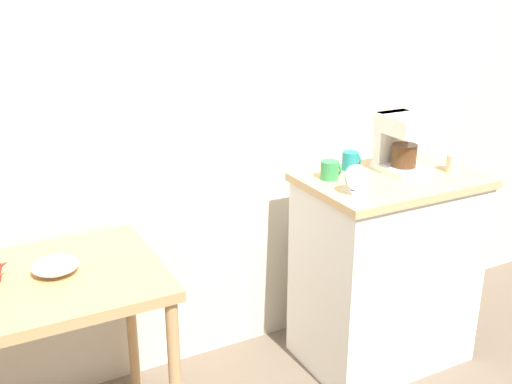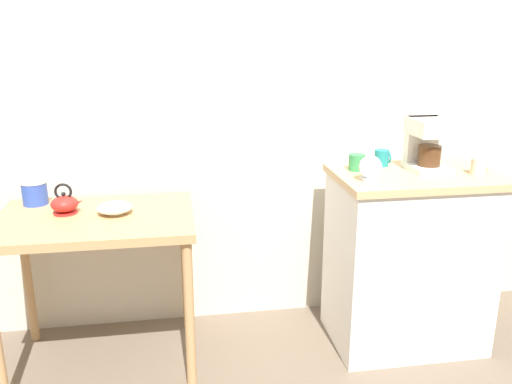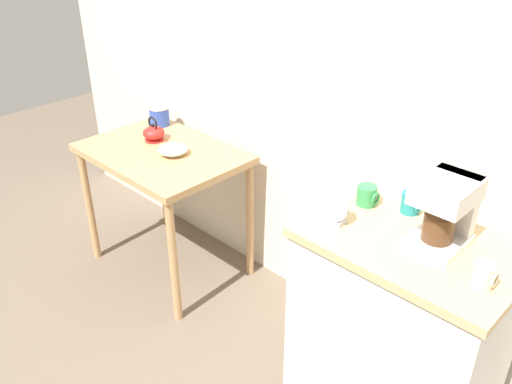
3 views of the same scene
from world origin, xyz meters
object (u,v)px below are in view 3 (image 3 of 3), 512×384
object	(u,v)px
coffee_maker	(446,208)
mug_tall_green	(367,195)
mug_dark_teal	(411,203)
bowl_stoneware	(173,149)
mug_small_cream	(484,275)
teakettle	(154,133)
table_clock	(336,210)
canister_enamel	(159,115)

from	to	relation	value
coffee_maker	mug_tall_green	bearing A→B (deg)	172.47
mug_dark_teal	bowl_stoneware	bearing A→B (deg)	-174.56
coffee_maker	mug_dark_teal	xyz separation A→B (m)	(-0.18, 0.11, -0.10)
mug_tall_green	mug_small_cream	bearing A→B (deg)	-17.33
teakettle	mug_tall_green	world-z (taller)	mug_tall_green
bowl_stoneware	mug_small_cream	bearing A→B (deg)	-3.70
teakettle	mug_small_cream	bearing A→B (deg)	-4.46
mug_small_cream	table_clock	distance (m)	0.56
canister_enamel	teakettle	bearing A→B (deg)	-44.80
teakettle	mug_small_cream	distance (m)	1.96
canister_enamel	coffee_maker	distance (m)	1.93
bowl_stoneware	coffee_maker	distance (m)	1.54
mug_tall_green	table_clock	size ratio (longest dim) A/B	0.72
canister_enamel	mug_small_cream	size ratio (longest dim) A/B	1.53
bowl_stoneware	mug_dark_teal	xyz separation A→B (m)	(1.33, 0.13, 0.16)
teakettle	table_clock	distance (m)	1.41
bowl_stoneware	table_clock	world-z (taller)	table_clock
bowl_stoneware	table_clock	bearing A→B (deg)	-6.70
coffee_maker	table_clock	distance (m)	0.39
bowl_stoneware	mug_tall_green	xyz separation A→B (m)	(1.18, 0.06, 0.15)
canister_enamel	coffee_maker	xyz separation A→B (m)	(1.91, -0.19, 0.22)
teakettle	mug_tall_green	xyz separation A→B (m)	(1.40, 0.02, 0.14)
mug_small_cream	coffee_maker	bearing A→B (deg)	149.02
teakettle	mug_dark_teal	distance (m)	1.57
mug_small_cream	table_clock	size ratio (longest dim) A/B	0.67
teakettle	mug_dark_teal	world-z (taller)	mug_dark_teal
mug_tall_green	table_clock	xyz separation A→B (m)	(-0.01, -0.20, 0.01)
bowl_stoneware	mug_dark_teal	size ratio (longest dim) A/B	1.93
teakettle	mug_dark_teal	bearing A→B (deg)	3.17
mug_small_cream	table_clock	xyz separation A→B (m)	(-0.56, -0.03, 0.01)
bowl_stoneware	mug_dark_teal	world-z (taller)	mug_dark_teal
bowl_stoneware	mug_small_cream	size ratio (longest dim) A/B	2.02
canister_enamel	table_clock	xyz separation A→B (m)	(1.56, -0.35, 0.14)
bowl_stoneware	mug_small_cream	world-z (taller)	mug_small_cream
bowl_stoneware	mug_tall_green	world-z (taller)	mug_tall_green
teakettle	canister_enamel	xyz separation A→B (m)	(-0.17, 0.17, 0.01)
mug_small_cream	canister_enamel	bearing A→B (deg)	171.43
canister_enamel	mug_tall_green	world-z (taller)	mug_tall_green
mug_tall_green	table_clock	world-z (taller)	table_clock
mug_dark_teal	teakettle	bearing A→B (deg)	-176.83
mug_dark_teal	mug_small_cream	bearing A→B (deg)	-31.22
mug_tall_green	table_clock	bearing A→B (deg)	-92.20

